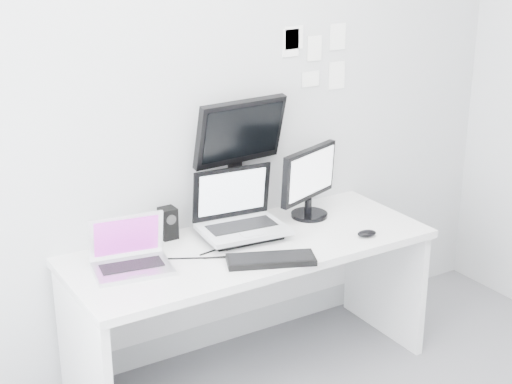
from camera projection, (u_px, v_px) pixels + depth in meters
back_wall at (214, 105)px, 3.79m from camera, size 3.60×0.00×3.60m
desk at (251, 310)px, 3.84m from camera, size 1.80×0.70×0.73m
macbook at (131, 245)px, 3.38m from camera, size 0.38×0.31×0.26m
speaker at (168, 223)px, 3.76m from camera, size 0.09×0.09×0.16m
dell_laptop at (243, 205)px, 3.73m from camera, size 0.44×0.36×0.34m
rear_monitor at (238, 159)px, 3.88m from camera, size 0.51×0.22×0.67m
samsung_monitor at (310, 182)px, 3.99m from camera, size 0.47×0.33×0.39m
keyboard at (271, 260)px, 3.51m from camera, size 0.43×0.29×0.03m
mouse at (367, 233)px, 3.80m from camera, size 0.11×0.08×0.03m
wall_note_0 at (291, 43)px, 3.91m from camera, size 0.10×0.00×0.14m
wall_note_1 at (314, 48)px, 4.00m from camera, size 0.09×0.00×0.13m
wall_note_2 at (338, 37)px, 4.06m from camera, size 0.10×0.00×0.14m
wall_note_3 at (311, 79)px, 4.04m from camera, size 0.11×0.00×0.08m
wall_note_4 at (337, 75)px, 4.13m from camera, size 0.11×0.00×0.15m
wall_note_5 at (294, 38)px, 3.91m from camera, size 0.11×0.00×0.12m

